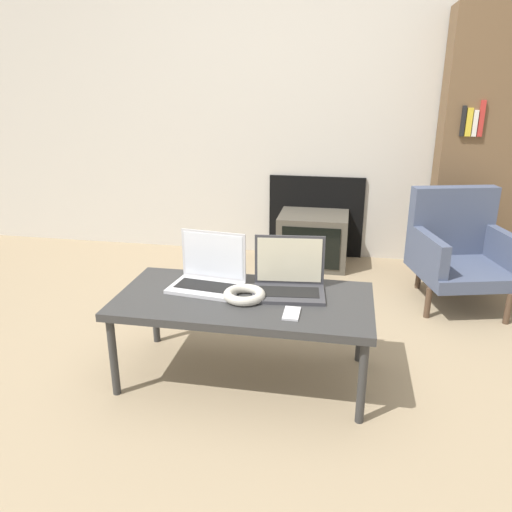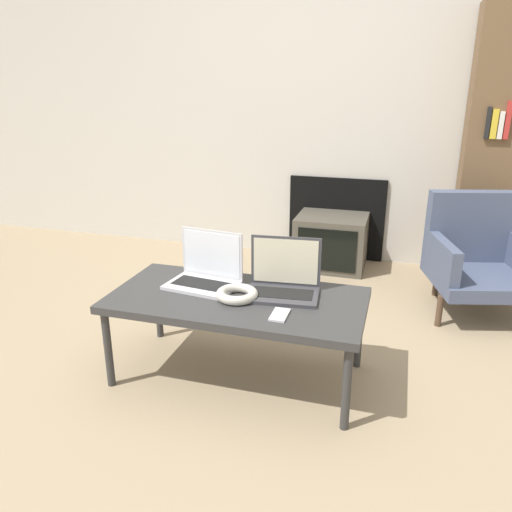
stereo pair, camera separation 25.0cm
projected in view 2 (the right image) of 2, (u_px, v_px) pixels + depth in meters
ground_plane at (225, 397)px, 2.23m from camera, size 14.00×14.00×0.00m
wall_back at (318, 88)px, 3.68m from camera, size 7.00×0.08×2.60m
table at (237, 303)px, 2.28m from camera, size 1.16×0.57×0.41m
laptop_left at (206, 272)px, 2.39m from camera, size 0.35×0.26×0.25m
laptop_right at (284, 281)px, 2.29m from camera, size 0.35×0.25×0.25m
headphones at (237, 294)px, 2.24m from camera, size 0.19×0.19×0.04m
phone at (280, 315)px, 2.08m from camera, size 0.07×0.12×0.01m
tv at (331, 242)px, 3.75m from camera, size 0.51×0.44×0.40m
armchair at (477, 254)px, 3.00m from camera, size 0.67×0.68×0.71m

